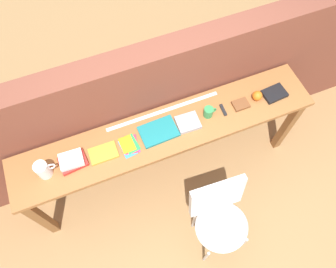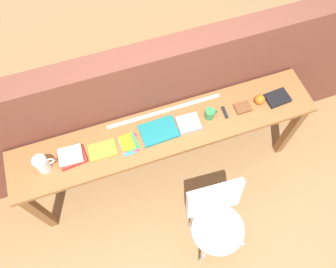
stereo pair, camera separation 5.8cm
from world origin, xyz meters
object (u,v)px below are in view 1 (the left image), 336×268
Objects in this scene: mug at (209,112)px; book_repair_rightmost at (274,94)px; pitcher_white at (43,170)px; leather_journal_brown at (241,104)px; chair_white_moulded at (220,216)px; book_stack_leftmost at (72,161)px; pamphlet_pile_colourful at (129,145)px; magazine_cycling at (103,153)px; book_open_centre at (159,131)px; multitool_folded at (223,110)px; sports_ball_small at (257,96)px.

mug is 0.57× the size of book_repair_rightmost.
pitcher_white reaches higher than mug.
pitcher_white is 1.62m from leather_journal_brown.
mug reaches higher than chair_white_moulded.
mug is at bearing 75.32° from chair_white_moulded.
mug is (1.12, 0.00, 0.01)m from book_stack_leftmost.
book_repair_rightmost is (1.28, 0.00, 0.01)m from pamphlet_pile_colourful.
chair_white_moulded is 6.86× the size of leather_journal_brown.
pamphlet_pile_colourful is at bearing -2.79° from book_stack_leftmost.
magazine_cycling is 0.46m from book_open_centre.
pamphlet_pile_colourful is at bearing -176.29° from book_open_centre.
book_repair_rightmost is (1.03, -0.03, 0.00)m from book_open_centre.
magazine_cycling is at bearing 175.69° from book_repair_rightmost.
book_repair_rightmost is (0.79, 0.70, 0.37)m from chair_white_moulded.
multitool_folded is at bearing 1.31° from magazine_cycling.
chair_white_moulded is 8.10× the size of multitool_folded.
book_stack_leftmost is at bearing -179.81° from mug.
leather_journal_brown is at bearing 0.57° from pamphlet_pile_colourful.
pitcher_white is (-1.14, 0.71, 0.43)m from chair_white_moulded.
book_repair_rightmost is (0.16, -0.02, -0.03)m from sports_ball_small.
pamphlet_pile_colourful is (0.20, -0.01, -0.00)m from magazine_cycling.
chair_white_moulded is 0.85m from book_open_centre.
leather_journal_brown is (1.18, 0.00, 0.00)m from magazine_cycling.
pamphlet_pile_colourful is 0.69m from mug.
leather_journal_brown is at bearing 0.86° from magazine_cycling.
leather_journal_brown is at bearing 0.07° from pitcher_white.
magazine_cycling is (0.23, -0.01, -0.02)m from book_stack_leftmost.
mug is at bearing 179.29° from sports_ball_small.
mug is 0.60m from book_repair_rightmost.
pamphlet_pile_colourful is at bearing 176.00° from book_repair_rightmost.
mug reaches higher than leather_journal_brown.
chair_white_moulded is 4.71× the size of pamphlet_pile_colourful.
sports_ball_small is at bearing 1.00° from pamphlet_pile_colourful.
pitcher_white is at bearing -179.20° from magazine_cycling.
book_open_centre is (0.69, 0.00, -0.02)m from book_stack_leftmost.
book_repair_rightmost is (1.49, -0.01, 0.01)m from magazine_cycling.
magazine_cycling is 1.94× the size of multitool_folded.
pitcher_white reaches higher than leather_journal_brown.
book_open_centre is at bearing 5.76° from pamphlet_pile_colourful.
pitcher_white is 0.97× the size of pamphlet_pile_colourful.
leather_journal_brown is 0.68× the size of book_repair_rightmost.
magazine_cycling is (0.44, 0.00, -0.07)m from pitcher_white.
leather_journal_brown reaches higher than chair_white_moulded.
multitool_folded is at bearing -179.60° from sports_ball_small.
mug is 0.14m from multitool_folded.
book_stack_leftmost is at bearing 177.49° from magazine_cycling.
chair_white_moulded is 0.85m from mug.
book_open_centre is at bearing 179.61° from sports_ball_small.
pitcher_white is 0.86× the size of magazine_cycling.
book_stack_leftmost is 0.72× the size of book_open_centre.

